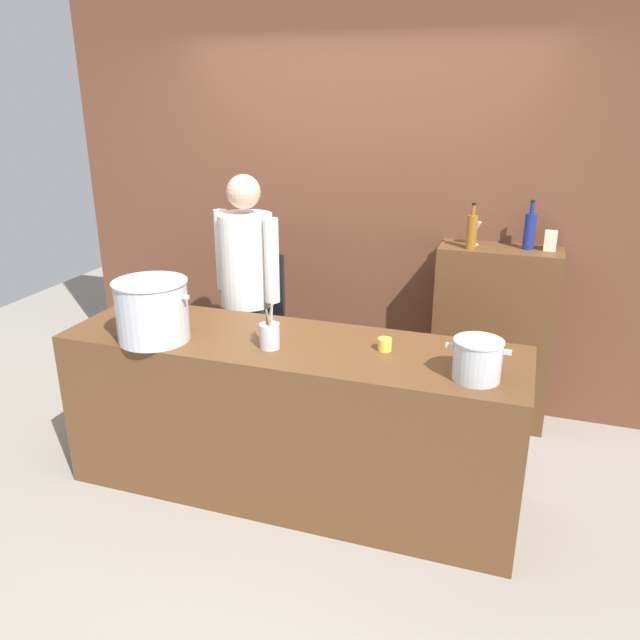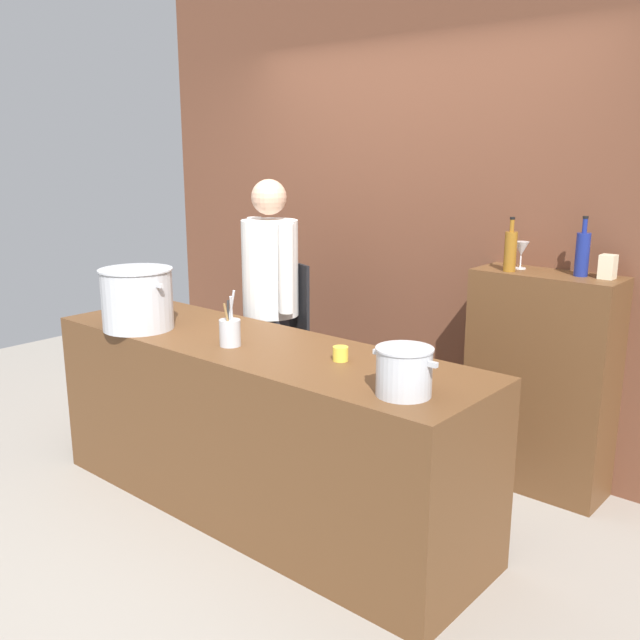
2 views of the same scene
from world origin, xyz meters
TOP-DOWN VIEW (x-y plane):
  - ground_plane at (0.00, 0.00)m, footprint 8.00×8.00m
  - brick_back_panel at (0.00, 1.40)m, footprint 4.40×0.10m
  - prep_counter at (0.00, 0.00)m, footprint 2.46×0.70m
  - bar_cabinet at (0.97, 1.19)m, footprint 0.76×0.32m
  - chef at (-0.55, 0.66)m, footprint 0.50×0.40m
  - stockpot_large at (-0.69, -0.20)m, footprint 0.44×0.39m
  - stockpot_small at (0.97, -0.15)m, footprint 0.29×0.23m
  - utensil_crock at (-0.07, -0.11)m, footprint 0.10×0.10m
  - butter_jar at (0.50, 0.05)m, footprint 0.07×0.07m
  - wine_bottle_amber at (0.78, 1.11)m, footprint 0.06×0.06m
  - wine_bottle_cobalt at (1.12, 1.21)m, footprint 0.07×0.07m
  - wine_glass_short at (0.79, 1.22)m, footprint 0.08×0.08m
  - spice_tin_cream at (1.25, 1.22)m, footprint 0.07×0.07m

SIDE VIEW (x-z plane):
  - ground_plane at x=0.00m, z-range 0.00..0.00m
  - prep_counter at x=0.00m, z-range 0.00..0.90m
  - bar_cabinet at x=0.97m, z-range 0.00..1.20m
  - butter_jar at x=0.50m, z-range 0.90..0.97m
  - chef at x=-0.55m, z-range 0.13..1.79m
  - utensil_crock at x=-0.07m, z-range 0.83..1.11m
  - stockpot_small at x=0.97m, z-range 0.90..1.09m
  - stockpot_large at x=-0.69m, z-range 0.90..1.22m
  - spice_tin_cream at x=1.25m, z-range 1.20..1.32m
  - wine_glass_short at x=0.79m, z-range 1.23..1.38m
  - wine_bottle_amber at x=0.78m, z-range 1.17..1.46m
  - wine_bottle_cobalt at x=1.12m, z-range 1.17..1.47m
  - brick_back_panel at x=0.00m, z-range 0.00..3.00m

